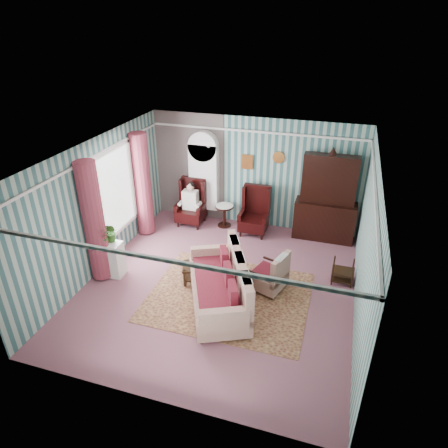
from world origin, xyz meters
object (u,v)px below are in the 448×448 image
(dresser_hutch, at_px, (327,196))
(seated_woman, at_px, (191,204))
(bookcase, at_px, (204,182))
(plant_stand, at_px, (111,259))
(sofa, at_px, (218,283))
(wingback_right, at_px, (254,212))
(nest_table, at_px, (343,271))
(wingback_left, at_px, (191,203))
(round_side_table, at_px, (224,216))
(coffee_table, at_px, (203,273))
(floral_armchair, at_px, (268,271))

(dresser_hutch, height_order, seated_woman, dresser_hutch)
(bookcase, height_order, plant_stand, bookcase)
(bookcase, relative_size, sofa, 1.01)
(bookcase, height_order, seated_woman, bookcase)
(wingback_right, relative_size, nest_table, 2.31)
(nest_table, bearing_deg, wingback_left, 159.15)
(nest_table, bearing_deg, round_side_table, 151.80)
(wingback_left, distance_m, sofa, 3.55)
(bookcase, relative_size, round_side_table, 3.73)
(wingback_right, relative_size, sofa, 0.56)
(wingback_left, bearing_deg, sofa, -60.05)
(plant_stand, bearing_deg, coffee_table, 9.64)
(wingback_right, xyz_separation_m, floral_armchair, (0.84, -2.24, -0.19))
(plant_stand, xyz_separation_m, sofa, (2.57, -0.33, 0.15))
(nest_table, bearing_deg, dresser_hutch, 107.39)
(dresser_hutch, xyz_separation_m, floral_armchair, (-0.91, -2.51, -0.75))
(bookcase, bearing_deg, nest_table, -26.92)
(wingback_left, bearing_deg, wingback_right, 0.00)
(wingback_right, xyz_separation_m, nest_table, (2.32, -1.55, -0.35))
(bookcase, xyz_separation_m, floral_armchair, (2.34, -2.63, -0.69))
(dresser_hutch, xyz_separation_m, round_side_table, (-2.60, -0.12, -0.88))
(wingback_right, bearing_deg, wingback_left, 180.00)
(dresser_hutch, relative_size, seated_woman, 2.00)
(wingback_right, xyz_separation_m, round_side_table, (-0.85, 0.15, -0.33))
(bookcase, xyz_separation_m, plant_stand, (-1.05, -3.14, -0.72))
(dresser_hutch, bearing_deg, seated_woman, -175.59)
(seated_woman, xyz_separation_m, coffee_table, (1.20, -2.41, -0.39))
(wingback_left, height_order, plant_stand, wingback_left)
(wingback_right, distance_m, plant_stand, 3.76)
(bookcase, height_order, round_side_table, bookcase)
(seated_woman, height_order, coffee_table, seated_woman)
(nest_table, height_order, floral_armchair, floral_armchair)
(coffee_table, bearing_deg, wingback_left, 116.55)
(wingback_left, bearing_deg, nest_table, -20.85)
(bookcase, distance_m, plant_stand, 3.39)
(wingback_left, distance_m, round_side_table, 0.97)
(bookcase, xyz_separation_m, seated_woman, (-0.25, -0.39, -0.53))
(floral_armchair, bearing_deg, sofa, 154.11)
(sofa, height_order, coffee_table, sofa)
(wingback_right, bearing_deg, nest_table, -33.75)
(bookcase, height_order, dresser_hutch, dresser_hutch)
(bookcase, distance_m, dresser_hutch, 3.25)
(wingback_right, bearing_deg, bookcase, 165.43)
(round_side_table, height_order, sofa, sofa)
(sofa, bearing_deg, bookcase, -1.14)
(wingback_right, bearing_deg, coffee_table, -102.77)
(sofa, bearing_deg, dresser_hutch, -52.15)
(dresser_hutch, xyz_separation_m, wingback_left, (-3.50, -0.27, -0.55))
(wingback_left, relative_size, round_side_table, 2.08)
(round_side_table, bearing_deg, dresser_hutch, 2.64)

